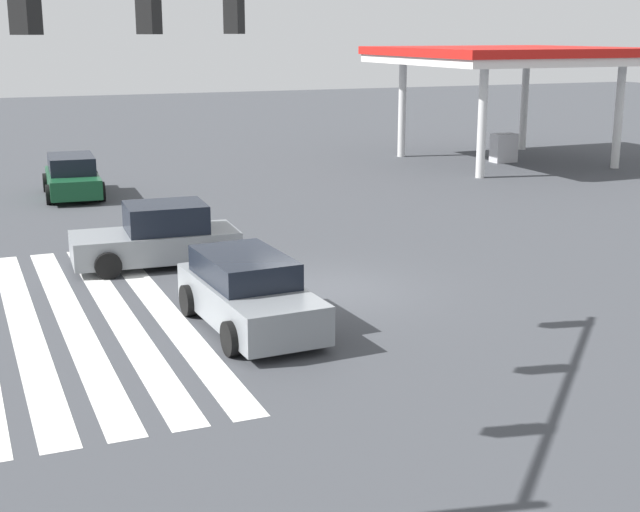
% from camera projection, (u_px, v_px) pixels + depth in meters
% --- Properties ---
extents(ground_plane, '(135.90, 135.90, 0.00)m').
position_uv_depth(ground_plane, '(320.00, 291.00, 20.52)').
color(ground_plane, '#3D3F44').
extents(traffic_signal_mast, '(5.98, 5.98, 6.90)m').
position_uv_depth(traffic_signal_mast, '(51.00, 82.00, 11.23)').
color(traffic_signal_mast, '#47474C').
rests_on(traffic_signal_mast, ground_plane).
extents(car_0, '(2.28, 4.24, 1.58)m').
position_uv_depth(car_0, '(158.00, 237.00, 22.65)').
color(car_0, gray).
rests_on(car_0, ground_plane).
extents(car_1, '(4.35, 2.12, 1.46)m').
position_uv_depth(car_1, '(248.00, 293.00, 17.85)').
color(car_1, gray).
rests_on(car_1, ground_plane).
extents(car_2, '(4.40, 2.21, 1.47)m').
position_uv_depth(car_2, '(72.00, 177.00, 32.16)').
color(car_2, '#144728').
rests_on(car_2, ground_plane).
extents(gas_station_canopy, '(10.06, 10.06, 5.13)m').
position_uv_depth(gas_station_canopy, '(508.00, 58.00, 39.67)').
color(gas_station_canopy, silver).
rests_on(gas_station_canopy, ground_plane).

